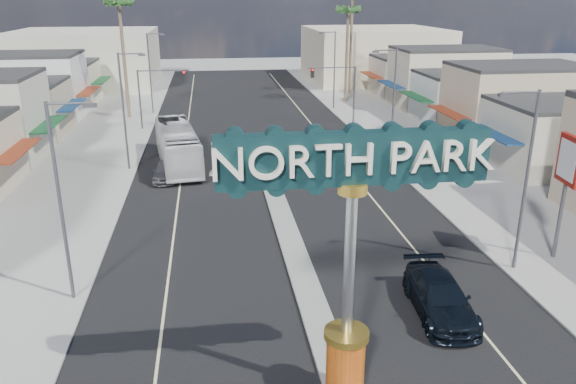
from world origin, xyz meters
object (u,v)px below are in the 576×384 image
object	(u,v)px
streetlight_r_mid	(392,99)
car_parked_left	(166,171)
palm_right_mid	(348,15)
palm_left_far	(119,10)
streetlight_l_far	(151,69)
city_bus	(177,145)
streetlight_r_far	(333,66)
streetlight_l_mid	(125,106)
bank_pylon_sign	(569,167)
streetlight_r_near	(524,173)
traffic_signal_right	(338,83)
traffic_signal_left	(157,87)
gateway_sign	(351,239)
streetlight_l_near	(63,194)
suv_right	(440,297)

from	to	relation	value
streetlight_r_mid	car_parked_left	bearing A→B (deg)	-170.68
palm_right_mid	palm_left_far	bearing A→B (deg)	-167.01
streetlight_r_mid	palm_left_far	distance (m)	31.47
streetlight_l_far	city_bus	xyz separation A→B (m)	(3.61, -21.09, -3.44)
palm_left_far	streetlight_r_far	bearing A→B (deg)	4.88
streetlight_l_mid	palm_right_mid	size ratio (longest dim) A/B	0.74
streetlight_r_far	bank_pylon_sign	world-z (taller)	streetlight_r_far
streetlight_l_mid	streetlight_r_near	distance (m)	28.90
streetlight_l_mid	traffic_signal_right	bearing A→B (deg)	35.50
car_parked_left	streetlight_r_far	bearing A→B (deg)	57.68
traffic_signal_left	palm_right_mid	size ratio (longest dim) A/B	0.50
gateway_sign	streetlight_r_mid	bearing A→B (deg)	69.58
gateway_sign	streetlight_l_mid	xyz separation A→B (m)	(-10.43, 28.02, -0.86)
streetlight_l_far	bank_pylon_sign	xyz separation A→B (m)	(23.70, -41.15, -0.08)
streetlight_r_near	city_bus	size ratio (longest dim) A/B	0.77
streetlight_r_mid	palm_right_mid	world-z (taller)	palm_right_mid
gateway_sign	city_bus	xyz separation A→B (m)	(-6.83, 28.93, -4.30)
streetlight_l_near	streetlight_l_mid	distance (m)	20.00
car_parked_left	city_bus	size ratio (longest dim) A/B	0.35
palm_right_mid	streetlight_l_mid	bearing A→B (deg)	-132.03
traffic_signal_right	palm_left_far	bearing A→B (deg)	164.85
streetlight_r_near	palm_left_far	size ratio (longest dim) A/B	0.69
traffic_signal_left	suv_right	size ratio (longest dim) A/B	1.09
streetlight_l_near	palm_left_far	size ratio (longest dim) A/B	0.69
traffic_signal_right	streetlight_r_near	bearing A→B (deg)	-87.90
palm_left_far	suv_right	bearing A→B (deg)	-67.15
palm_right_mid	streetlight_r_near	bearing A→B (deg)	-93.19
palm_right_mid	car_parked_left	xyz separation A→B (m)	(-20.56, -28.95, -9.91)
car_parked_left	city_bus	xyz separation A→B (m)	(0.73, 3.86, 0.94)
streetlight_l_mid	streetlight_l_near	bearing A→B (deg)	-90.00
streetlight_l_near	suv_right	bearing A→B (deg)	-12.16
gateway_sign	streetlight_l_near	world-z (taller)	gateway_sign
suv_right	streetlight_r_near	bearing A→B (deg)	37.93
traffic_signal_right	city_bus	size ratio (longest dim) A/B	0.51
streetlight_r_mid	suv_right	bearing A→B (deg)	-102.43
streetlight_r_far	car_parked_left	size ratio (longest dim) A/B	2.21
gateway_sign	streetlight_r_mid	xyz separation A→B (m)	(10.43, 28.02, -0.86)
streetlight_r_near	bank_pylon_sign	bearing A→B (deg)	16.62
traffic_signal_left	streetlight_r_near	world-z (taller)	streetlight_r_near
suv_right	traffic_signal_right	bearing A→B (deg)	88.66
palm_left_far	bank_pylon_sign	distance (m)	47.60
streetlight_l_mid	streetlight_r_far	xyz separation A→B (m)	(20.87, 22.00, 0.00)
traffic_signal_right	bank_pylon_sign	distance (m)	33.41
suv_right	bank_pylon_sign	bearing A→B (deg)	32.54
traffic_signal_right	suv_right	xyz separation A→B (m)	(-3.90, -37.38, -3.48)
streetlight_r_far	palm_left_far	xyz separation A→B (m)	(-23.43, -2.00, 6.43)
streetlight_l_near	palm_right_mid	size ratio (longest dim) A/B	0.74
traffic_signal_left	palm_left_far	bearing A→B (deg)	122.43
gateway_sign	streetlight_l_far	xyz separation A→B (m)	(-10.43, 50.02, -0.86)
gateway_sign	palm_right_mid	xyz separation A→B (m)	(13.00, 54.02, 4.67)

